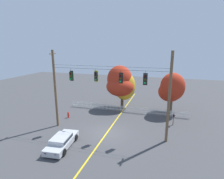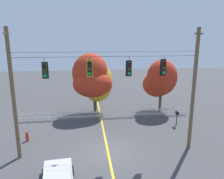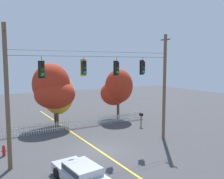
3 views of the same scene
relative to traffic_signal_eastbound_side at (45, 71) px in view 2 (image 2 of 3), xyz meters
name	(u,v)px [view 2 (image 2 of 3)]	position (x,y,z in m)	size (l,w,h in m)	color
ground	(108,152)	(4.22, -0.01, -6.31)	(80.00, 80.00, 0.00)	#424244
lane_centerline_stripe	(108,152)	(4.22, -0.01, -6.30)	(0.16, 36.00, 0.01)	gold
signal_support_span	(108,92)	(4.22, -0.01, -1.64)	(13.10, 1.10, 9.17)	brown
traffic_signal_eastbound_side	(45,71)	(0.00, 0.00, 0.00)	(0.43, 0.38, 1.46)	black
traffic_signal_northbound_primary	(90,68)	(2.99, 0.00, 0.09)	(0.43, 0.38, 1.41)	black
traffic_signal_southbound_primary	(129,69)	(5.73, 0.00, 0.03)	(0.43, 0.38, 1.43)	black
traffic_signal_northbound_secondary	(164,68)	(8.23, 0.00, 0.05)	(0.43, 0.38, 1.45)	black
white_picket_fence	(106,114)	(4.76, 7.05, -5.82)	(17.74, 0.06, 0.97)	silver
autumn_maple_near_fence	(95,80)	(3.77, 9.22, -2.56)	(3.81, 3.13, 6.33)	#473828
autumn_maple_mid	(91,78)	(3.33, 8.85, -2.24)	(4.28, 4.16, 6.68)	#473828
autumn_oak_far_east	(160,80)	(11.02, 8.66, -2.70)	(3.65, 3.65, 5.99)	brown
fire_hydrant	(27,136)	(-2.27, 2.61, -5.90)	(0.38, 0.22, 0.82)	red
roadside_mailbox	(177,114)	(11.41, 4.33, -5.13)	(0.25, 0.44, 1.44)	brown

